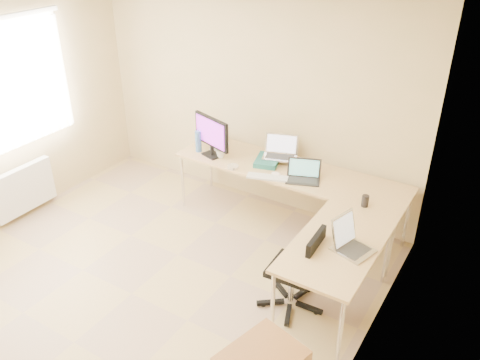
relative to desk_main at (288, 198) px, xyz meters
The scene contains 22 objects.
floor 2.02m from the desk_main, 111.40° to the right, with size 4.50×4.50×0.00m, color tan.
ceiling 2.99m from the desk_main, 111.40° to the right, with size 4.50×4.50×0.00m, color white.
wall_back 1.25m from the desk_main, 151.11° to the left, with size 4.50×4.50×0.00m, color #D6B988.
wall_right 2.49m from the desk_main, 53.38° to the right, with size 4.50×4.50×0.00m, color #D6B988.
desk_main is the anchor object (origin of this frame).
desk_return 1.40m from the desk_main, 45.73° to the right, with size 0.70×1.30×0.73m, color tan.
monitor 1.12m from the desk_main, behind, with size 0.56×0.18×0.48m, color black.
book_stack 0.49m from the desk_main, behind, with size 0.25×0.34×0.06m, color #1F635E.
laptop_center 0.58m from the desk_main, 147.89° to the left, with size 0.38×0.29×0.24m, color silver.
laptop_black 0.55m from the desk_main, 32.45° to the right, with size 0.35×0.26×0.22m, color black.
keyboard 0.49m from the desk_main, 110.45° to the right, with size 0.44×0.12×0.02m, color silver.
mouse 0.44m from the desk_main, 106.81° to the right, with size 0.11×0.07×0.04m, color silver.
mug 0.93m from the desk_main, 169.84° to the right, with size 0.11×0.11×0.10m, color silver.
cd_stack 0.73m from the desk_main, 151.45° to the right, with size 0.13×0.13×0.03m, color white.
water_bottle 1.24m from the desk_main, behind, with size 0.07×0.07×0.26m, color #3E6CA6.
papers 1.04m from the desk_main, behind, with size 0.22×0.32×0.01m, color white.
white_box 1.21m from the desk_main, 169.93° to the left, with size 0.19×0.14×0.07m, color white.
desk_fan 1.05m from the desk_main, behind, with size 0.20×0.20×0.25m, color silver.
black_cup 1.10m from the desk_main, 17.11° to the right, with size 0.07×0.07×0.12m, color black.
laptop_return 1.60m from the desk_main, 42.60° to the right, with size 0.28×0.36×0.24m, color #AFAFAF.
office_chair 1.33m from the desk_main, 61.25° to the right, with size 0.52×0.52×0.86m, color black.
radiator 3.11m from the desk_main, 152.24° to the right, with size 0.09×0.80×0.55m, color white.
Camera 1 is at (2.82, -2.56, 3.28)m, focal length 37.17 mm.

